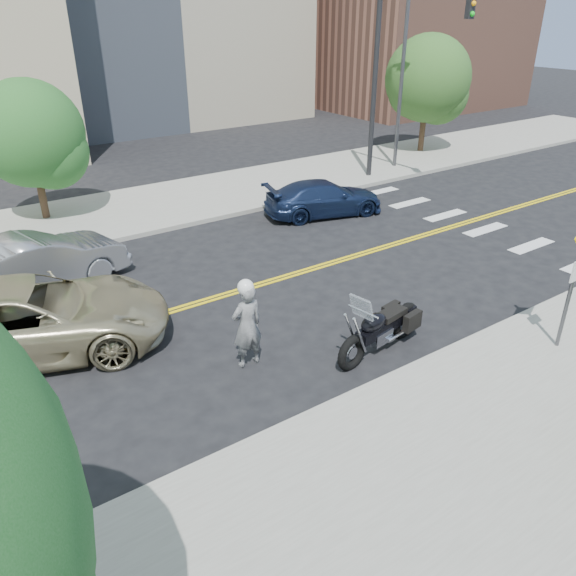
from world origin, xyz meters
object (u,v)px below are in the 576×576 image
at_px(motorcyclist, 247,324).
at_px(motorcycle, 382,318).
at_px(suv, 28,318).
at_px(parked_car_silver, 35,264).
at_px(parked_car_blue, 324,198).

xyz_separation_m(motorcyclist, motorcycle, (2.58, -1.14, -0.18)).
height_order(suv, parked_car_silver, suv).
bearing_deg(motorcyclist, motorcycle, 156.02).
distance_m(motorcyclist, parked_car_blue, 9.47).
bearing_deg(motorcycle, motorcyclist, 146.46).
bearing_deg(motorcycle, suv, 135.86).
bearing_deg(parked_car_blue, parked_car_silver, 107.80).
xyz_separation_m(motorcyclist, parked_car_blue, (6.97, 6.40, -0.36)).
relative_size(motorcyclist, motorcycle, 0.76).
bearing_deg(suv, motorcycle, -105.74).
xyz_separation_m(motorcycle, suv, (-6.06, 4.17, 0.02)).
bearing_deg(parked_car_blue, motorcyclist, 147.30).
xyz_separation_m(motorcycle, parked_car_silver, (-5.26, 7.03, -0.02)).
relative_size(parked_car_silver, parked_car_blue, 1.10).
distance_m(motorcyclist, parked_car_silver, 6.47).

